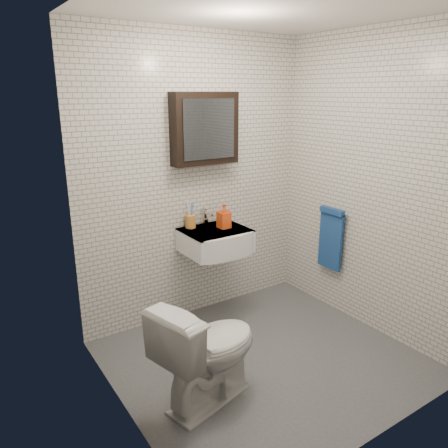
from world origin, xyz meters
name	(u,v)px	position (x,y,z in m)	size (l,w,h in m)	color
ground	(264,359)	(0.00, 0.00, 0.01)	(2.20, 2.00, 0.01)	#474A4E
room_shell	(269,173)	(0.00, 0.00, 1.47)	(2.22, 2.02, 2.51)	silver
washbasin	(218,241)	(0.05, 0.73, 0.76)	(0.55, 0.50, 0.20)	white
faucet	(206,218)	(0.05, 0.93, 0.92)	(0.06, 0.20, 0.15)	silver
mirror_cabinet	(205,129)	(0.05, 0.93, 1.70)	(0.60, 0.15, 0.60)	black
towel_rail	(331,236)	(1.04, 0.35, 0.72)	(0.09, 0.30, 0.58)	silver
toothbrush_cup	(190,221)	(-0.10, 0.94, 0.91)	(0.12, 0.12, 0.25)	#C58131
soap_bottle	(224,216)	(0.14, 0.77, 0.96)	(0.10, 0.10, 0.22)	orange
toilet	(209,349)	(-0.59, -0.15, 0.38)	(0.42, 0.74, 0.76)	white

